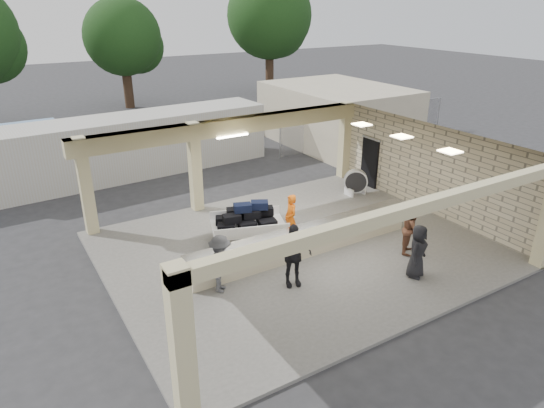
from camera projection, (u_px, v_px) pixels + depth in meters
ground at (297, 250)px, 16.08m from camera, size 120.00×120.00×0.00m
pavilion at (292, 205)px, 16.18m from camera, size 12.01×10.00×3.55m
baggage_counter at (306, 241)px, 15.45m from camera, size 8.20×0.58×0.98m
luggage_cart at (248, 222)px, 16.10m from camera, size 2.80×2.22×1.43m
drum_fan at (356, 181)px, 20.23m from camera, size 0.98×0.86×1.09m
baggage_handler at (291, 219)px, 16.16m from camera, size 0.45×0.67×1.68m
passenger_a at (412, 229)px, 15.46m from camera, size 0.84×0.77×1.65m
passenger_b at (292, 255)px, 13.62m from camera, size 1.18×0.74×1.90m
passenger_c at (221, 264)px, 13.37m from camera, size 0.98×1.10×1.70m
passenger_d at (418, 251)px, 14.10m from camera, size 0.87×0.62×1.64m
car_white_a at (312, 120)px, 30.12m from camera, size 5.79×3.59×1.54m
car_white_b at (321, 113)px, 32.59m from camera, size 4.24×1.83×1.31m
car_dark at (245, 120)px, 30.52m from camera, size 4.34×1.73×1.42m
container_white at (137, 145)px, 22.85m from camera, size 12.88×3.23×2.76m
fence at (368, 124)px, 28.02m from camera, size 12.06×0.06×2.03m
tree_mid at (126, 40)px, 35.85m from camera, size 6.00×5.60×8.00m
tree_right at (272, 19)px, 40.33m from camera, size 7.20×7.00×10.00m
adjacent_building at (337, 114)px, 27.88m from camera, size 6.00×8.00×3.20m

